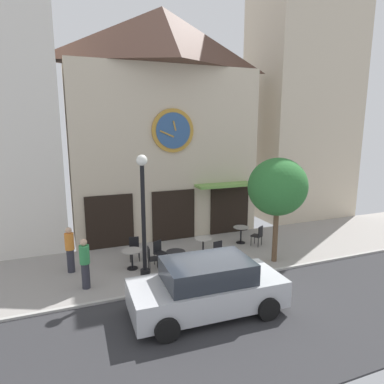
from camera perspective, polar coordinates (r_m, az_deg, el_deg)
The scene contains 18 objects.
ground_plane at distance 11.65m, azimuth 4.45°, elevation -15.41°, with size 29.19×9.69×0.13m.
clock_building at distance 16.13m, azimuth -4.76°, elevation 11.83°, with size 8.58×3.87×10.30m.
neighbor_building_right at distance 20.76m, azimuth 18.18°, elevation 16.23°, with size 5.52×3.84×14.34m.
street_lamp at distance 11.28m, azimuth -8.20°, elevation -4.42°, with size 0.36×0.36×4.27m.
street_tree at distance 12.94m, azimuth 14.29°, elevation 0.80°, with size 2.28×2.05×4.02m.
cafe_table_near_curb at distance 12.72m, azimuth -10.11°, elevation -10.49°, with size 0.74×0.74×0.72m.
cafe_table_leftmost at distance 12.42m, azimuth -2.76°, elevation -10.93°, with size 0.71×0.71×0.72m.
cafe_table_center_left at distance 13.71m, azimuth 1.89°, elevation -8.66°, with size 0.70×0.70×0.74m.
cafe_table_center at distance 15.27m, azimuth 8.28°, elevation -6.69°, with size 0.68×0.68×0.74m.
cafe_chair_left_end at distance 12.45m, azimuth -6.89°, elevation -10.85°, with size 0.43×0.43×0.90m.
cafe_chair_under_awning at distance 15.03m, azimuth 11.15°, elevation -7.03°, with size 0.55×0.55×0.90m.
cafe_chair_right_end at distance 13.05m, azimuth 4.11°, elevation -9.71°, with size 0.46×0.46×0.90m.
cafe_chair_corner at distance 11.63m, azimuth -3.77°, elevation -12.43°, with size 0.51×0.51×0.90m.
cafe_chair_curbside at distance 13.51m, azimuth -9.73°, elevation -9.10°, with size 0.45×0.45×0.90m.
cafe_chair_near_lamp at distance 12.99m, azimuth -5.60°, elevation -9.85°, with size 0.53×0.53×0.90m.
pedestrian_orange at distance 12.90m, azimuth -19.95°, elevation -9.07°, with size 0.45×0.45×1.67m.
pedestrian_green at distance 11.54m, azimuth -17.65°, elevation -11.37°, with size 0.44×0.44×1.67m.
parked_car_silver at distance 9.78m, azimuth 2.59°, elevation -15.75°, with size 4.35×2.12×1.55m.
Camera 1 is at (-4.58, -9.50, 5.22)m, focal length 31.54 mm.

